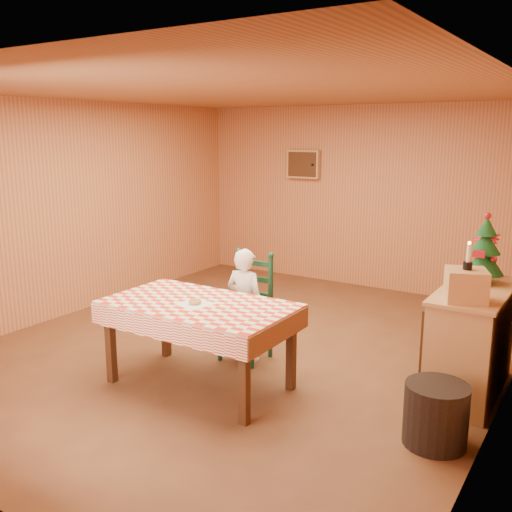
# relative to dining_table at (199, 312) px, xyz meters

# --- Properties ---
(ground) EXTENTS (6.00, 6.00, 0.00)m
(ground) POSITION_rel_dining_table_xyz_m (-0.16, 0.98, -0.69)
(ground) COLOR brown
(ground) RESTS_ON ground
(cabin_walls) EXTENTS (5.10, 6.05, 2.65)m
(cabin_walls) POSITION_rel_dining_table_xyz_m (-0.16, 1.51, 1.14)
(cabin_walls) COLOR #C27546
(cabin_walls) RESTS_ON ground
(dining_table) EXTENTS (1.66, 0.96, 0.77)m
(dining_table) POSITION_rel_dining_table_xyz_m (0.00, 0.00, 0.00)
(dining_table) COLOR #462612
(dining_table) RESTS_ON ground
(ladder_chair) EXTENTS (0.44, 0.40, 1.08)m
(ladder_chair) POSITION_rel_dining_table_xyz_m (0.00, 0.79, -0.18)
(ladder_chair) COLOR black
(ladder_chair) RESTS_ON ground
(seated_child) EXTENTS (0.41, 0.27, 1.12)m
(seated_child) POSITION_rel_dining_table_xyz_m (0.00, 0.73, -0.13)
(seated_child) COLOR white
(seated_child) RESTS_ON ground
(napkin) EXTENTS (0.31, 0.31, 0.00)m
(napkin) POSITION_rel_dining_table_xyz_m (0.00, -0.05, 0.08)
(napkin) COLOR white
(napkin) RESTS_ON dining_table
(donut) EXTENTS (0.13, 0.13, 0.04)m
(donut) POSITION_rel_dining_table_xyz_m (0.00, -0.05, 0.10)
(donut) COLOR #BB8B43
(donut) RESTS_ON napkin
(shelf_unit) EXTENTS (0.54, 1.24, 0.93)m
(shelf_unit) POSITION_rel_dining_table_xyz_m (2.04, 1.15, -0.22)
(shelf_unit) COLOR tan
(shelf_unit) RESTS_ON ground
(crate) EXTENTS (0.39, 0.39, 0.25)m
(crate) POSITION_rel_dining_table_xyz_m (2.05, 0.75, 0.37)
(crate) COLOR tan
(crate) RESTS_ON shelf_unit
(christmas_tree) EXTENTS (0.34, 0.34, 0.62)m
(christmas_tree) POSITION_rel_dining_table_xyz_m (2.05, 1.40, 0.52)
(christmas_tree) COLOR #462612
(christmas_tree) RESTS_ON shelf_unit
(flower_arrangement) EXTENTS (0.24, 0.24, 0.41)m
(flower_arrangement) POSITION_rel_dining_table_xyz_m (2.00, 1.70, 0.45)
(flower_arrangement) COLOR maroon
(flower_arrangement) RESTS_ON shelf_unit
(candle_set) EXTENTS (0.07, 0.07, 0.22)m
(candle_set) POSITION_rel_dining_table_xyz_m (2.05, 0.75, 0.56)
(candle_set) COLOR black
(candle_set) RESTS_ON crate
(storage_bin) EXTENTS (0.48, 0.48, 0.46)m
(storage_bin) POSITION_rel_dining_table_xyz_m (2.04, 0.13, -0.46)
(storage_bin) COLOR black
(storage_bin) RESTS_ON ground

